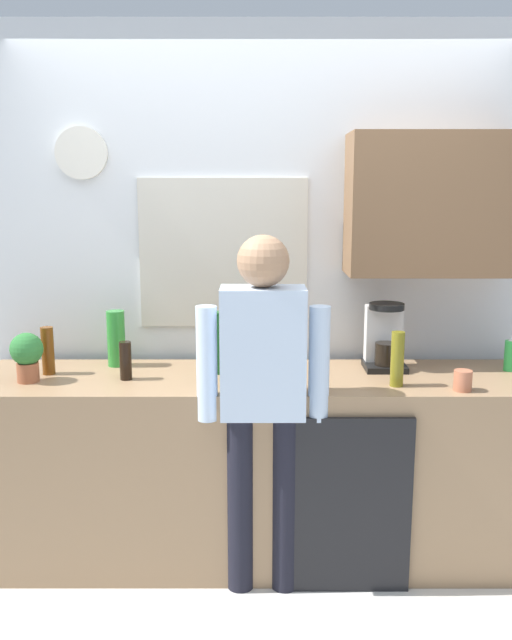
% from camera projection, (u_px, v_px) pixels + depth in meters
% --- Properties ---
extents(ground_plane, '(8.00, 8.00, 0.00)m').
position_uv_depth(ground_plane, '(260.00, 586.00, 3.07)').
color(ground_plane, silver).
extents(kitchen_counter, '(2.72, 0.64, 0.91)m').
position_uv_depth(kitchen_counter, '(260.00, 466.00, 3.28)').
color(kitchen_counter, '#937251').
rests_on(kitchen_counter, ground_plane).
extents(dishwasher_panel, '(0.56, 0.02, 0.82)m').
position_uv_depth(dishwasher_panel, '(346.00, 506.00, 2.97)').
color(dishwasher_panel, black).
rests_on(dishwasher_panel, ground_plane).
extents(back_wall_assembly, '(4.32, 0.42, 2.60)m').
position_uv_depth(back_wall_assembly, '(280.00, 272.00, 3.50)').
color(back_wall_assembly, silver).
rests_on(back_wall_assembly, ground_plane).
extents(coffee_maker, '(0.20, 0.20, 0.33)m').
position_uv_depth(coffee_maker, '(382.00, 339.00, 3.32)').
color(coffee_maker, black).
rests_on(coffee_maker, kitchen_counter).
extents(bottle_green_wine, '(0.07, 0.07, 0.30)m').
position_uv_depth(bottle_green_wine, '(215.00, 343.00, 3.22)').
color(bottle_green_wine, '#195923').
rests_on(bottle_green_wine, kitchen_counter).
extents(bottle_clear_soda, '(0.09, 0.09, 0.28)m').
position_uv_depth(bottle_clear_soda, '(114.00, 339.00, 3.36)').
color(bottle_clear_soda, '#2D8C33').
rests_on(bottle_clear_soda, kitchen_counter).
extents(bottle_dark_sauce, '(0.06, 0.06, 0.18)m').
position_uv_depth(bottle_dark_sauce, '(123.00, 361.00, 3.12)').
color(bottle_dark_sauce, black).
rests_on(bottle_dark_sauce, kitchen_counter).
extents(bottle_olive_oil, '(0.06, 0.06, 0.25)m').
position_uv_depth(bottle_olive_oil, '(395.00, 359.00, 3.02)').
color(bottle_olive_oil, olive).
rests_on(bottle_olive_oil, kitchen_counter).
extents(bottle_amber_beer, '(0.06, 0.06, 0.23)m').
position_uv_depth(bottle_amber_beer, '(45.00, 351.00, 3.21)').
color(bottle_amber_beer, brown).
rests_on(bottle_amber_beer, kitchen_counter).
extents(cup_terracotta_mug, '(0.08, 0.08, 0.09)m').
position_uv_depth(cup_terracotta_mug, '(460.00, 380.00, 2.96)').
color(cup_terracotta_mug, '#B26647').
rests_on(cup_terracotta_mug, kitchen_counter).
extents(potted_plant, '(0.15, 0.15, 0.23)m').
position_uv_depth(potted_plant, '(24.00, 354.00, 3.08)').
color(potted_plant, '#9E5638').
rests_on(potted_plant, kitchen_counter).
extents(dish_soap, '(0.06, 0.06, 0.18)m').
position_uv_depth(dish_soap, '(507.00, 355.00, 3.28)').
color(dish_soap, green).
rests_on(dish_soap, kitchen_counter).
extents(person_at_sink, '(0.57, 0.22, 1.60)m').
position_uv_depth(person_at_sink, '(261.00, 387.00, 2.89)').
color(person_at_sink, black).
rests_on(person_at_sink, ground_plane).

